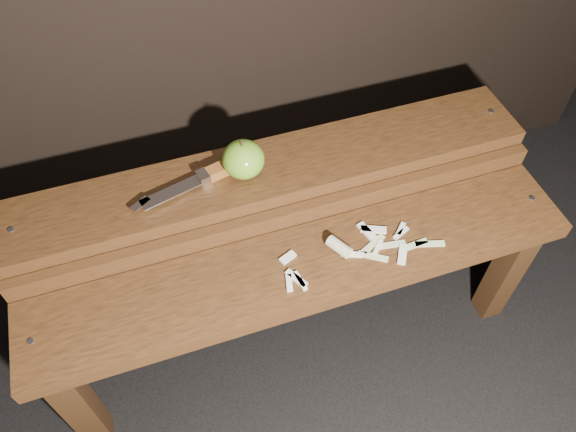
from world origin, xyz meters
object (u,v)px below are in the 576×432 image
object	(u,v)px
bench_rear_tier	(274,192)
bench_front_tier	(306,284)
apple	(243,159)
knife	(217,171)

from	to	relation	value
bench_rear_tier	bench_front_tier	bearing A→B (deg)	-90.00
bench_front_tier	bench_rear_tier	size ratio (longest dim) A/B	1.00
bench_front_tier	apple	distance (m)	0.30
apple	knife	distance (m)	0.07
bench_front_tier	bench_rear_tier	xyz separation A→B (m)	(0.00, 0.23, 0.06)
apple	knife	world-z (taller)	apple
bench_front_tier	apple	bearing A→B (deg)	105.60
apple	knife	xyz separation A→B (m)	(-0.06, 0.01, -0.03)
bench_front_tier	apple	size ratio (longest dim) A/B	12.58
bench_front_tier	knife	xyz separation A→B (m)	(-0.12, 0.24, 0.16)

